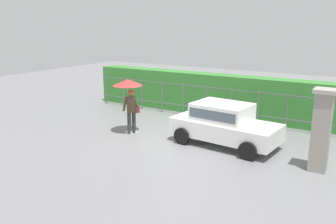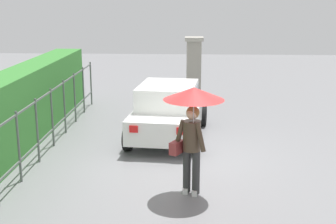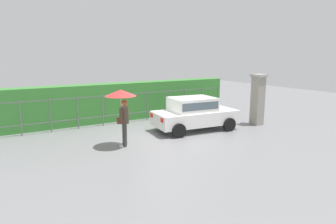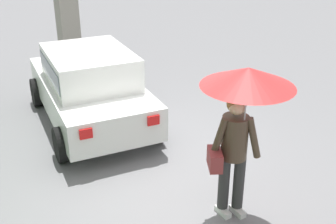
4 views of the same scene
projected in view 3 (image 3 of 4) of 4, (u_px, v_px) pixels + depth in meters
name	position (u px, v px, depth m)	size (l,w,h in m)	color
ground_plane	(167.00, 137.00, 12.18)	(40.00, 40.00, 0.00)	slate
car	(194.00, 112.00, 13.18)	(3.87, 2.16, 1.48)	white
pedestrian	(122.00, 102.00, 10.66)	(1.13, 1.13, 2.11)	#333333
gate_pillar	(258.00, 99.00, 14.14)	(0.60, 0.60, 2.42)	gray
fence_section	(126.00, 106.00, 14.58)	(11.73, 0.05, 1.50)	#59605B
hedge_row	(119.00, 102.00, 15.27)	(12.68, 0.90, 1.90)	#387F33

